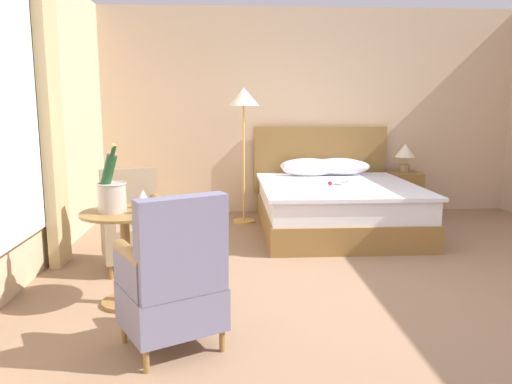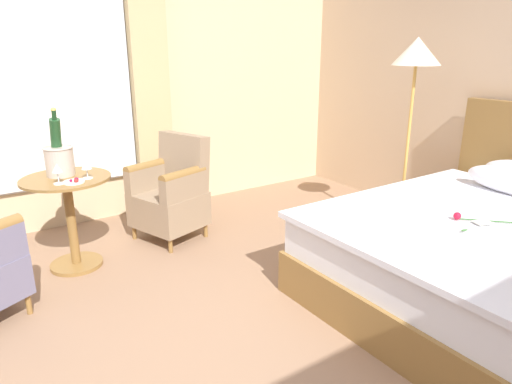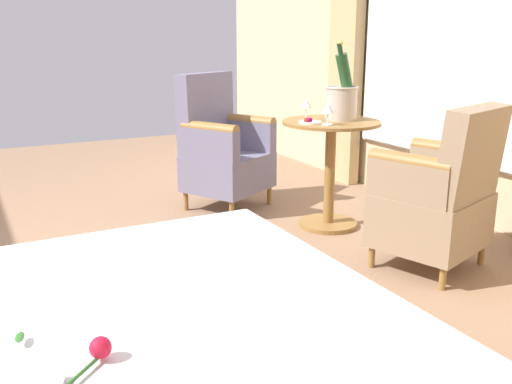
{
  "view_description": "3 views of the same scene",
  "coord_description": "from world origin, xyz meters",
  "px_view_note": "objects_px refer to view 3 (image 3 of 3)",
  "views": [
    {
      "loc": [
        -1.16,
        -3.69,
        1.5
      ],
      "look_at": [
        -0.89,
        0.9,
        0.7
      ],
      "focal_mm": 35.0,
      "sensor_mm": 36.0,
      "label": 1
    },
    {
      "loc": [
        1.54,
        -0.68,
        1.65
      ],
      "look_at": [
        -1.09,
        1.11,
        0.63
      ],
      "focal_mm": 32.0,
      "sensor_mm": 36.0,
      "label": 2
    },
    {
      "loc": [
        0.23,
        3.02,
        1.26
      ],
      "look_at": [
        -0.86,
        0.96,
        0.62
      ],
      "focal_mm": 40.0,
      "sensor_mm": 36.0,
      "label": 3
    }
  ],
  "objects_px": {
    "armchair_facing_bed": "(222,149)",
    "side_table_round": "(330,163)",
    "wine_glass_near_bucket": "(306,105)",
    "armchair_by_window": "(439,197)",
    "champagne_bucket": "(342,98)",
    "snack_plate": "(310,122)",
    "wine_glass_near_edge": "(328,109)"
  },
  "relations": [
    {
      "from": "armchair_by_window",
      "to": "champagne_bucket",
      "type": "bearing_deg",
      "value": -88.52
    },
    {
      "from": "wine_glass_near_edge",
      "to": "armchair_facing_bed",
      "type": "height_order",
      "value": "armchair_facing_bed"
    },
    {
      "from": "side_table_round",
      "to": "snack_plate",
      "type": "xyz_separation_m",
      "value": [
        0.18,
        0.02,
        0.29
      ]
    },
    {
      "from": "wine_glass_near_edge",
      "to": "champagne_bucket",
      "type": "bearing_deg",
      "value": -145.67
    },
    {
      "from": "champagne_bucket",
      "to": "armchair_facing_bed",
      "type": "height_order",
      "value": "champagne_bucket"
    },
    {
      "from": "snack_plate",
      "to": "side_table_round",
      "type": "bearing_deg",
      "value": -174.52
    },
    {
      "from": "armchair_by_window",
      "to": "armchair_facing_bed",
      "type": "height_order",
      "value": "armchair_facing_bed"
    },
    {
      "from": "side_table_round",
      "to": "wine_glass_near_bucket",
      "type": "height_order",
      "value": "wine_glass_near_bucket"
    },
    {
      "from": "wine_glass_near_edge",
      "to": "snack_plate",
      "type": "height_order",
      "value": "wine_glass_near_edge"
    },
    {
      "from": "champagne_bucket",
      "to": "wine_glass_near_edge",
      "type": "distance_m",
      "value": 0.25
    },
    {
      "from": "snack_plate",
      "to": "armchair_facing_bed",
      "type": "xyz_separation_m",
      "value": [
        0.26,
        -0.78,
        -0.29
      ]
    },
    {
      "from": "champagne_bucket",
      "to": "wine_glass_near_bucket",
      "type": "bearing_deg",
      "value": -15.65
    },
    {
      "from": "wine_glass_near_edge",
      "to": "snack_plate",
      "type": "xyz_separation_m",
      "value": [
        0.06,
        -0.11,
        -0.09
      ]
    },
    {
      "from": "champagne_bucket",
      "to": "snack_plate",
      "type": "bearing_deg",
      "value": 6.04
    },
    {
      "from": "wine_glass_near_bucket",
      "to": "snack_plate",
      "type": "xyz_separation_m",
      "value": [
        0.03,
        0.09,
        -0.09
      ]
    },
    {
      "from": "side_table_round",
      "to": "champagne_bucket",
      "type": "distance_m",
      "value": 0.44
    },
    {
      "from": "champagne_bucket",
      "to": "armchair_by_window",
      "type": "height_order",
      "value": "champagne_bucket"
    },
    {
      "from": "side_table_round",
      "to": "wine_glass_near_bucket",
      "type": "xyz_separation_m",
      "value": [
        0.15,
        -0.08,
        0.39
      ]
    },
    {
      "from": "armchair_facing_bed",
      "to": "wine_glass_near_bucket",
      "type": "bearing_deg",
      "value": 112.52
    },
    {
      "from": "side_table_round",
      "to": "snack_plate",
      "type": "bearing_deg",
      "value": 5.48
    },
    {
      "from": "side_table_round",
      "to": "armchair_by_window",
      "type": "distance_m",
      "value": 0.88
    },
    {
      "from": "wine_glass_near_bucket",
      "to": "armchair_by_window",
      "type": "xyz_separation_m",
      "value": [
        -0.26,
        0.95,
        -0.41
      ]
    },
    {
      "from": "wine_glass_near_edge",
      "to": "armchair_by_window",
      "type": "xyz_separation_m",
      "value": [
        -0.23,
        0.75,
        -0.41
      ]
    },
    {
      "from": "wine_glass_near_edge",
      "to": "armchair_by_window",
      "type": "height_order",
      "value": "armchair_by_window"
    },
    {
      "from": "side_table_round",
      "to": "wine_glass_near_edge",
      "type": "xyz_separation_m",
      "value": [
        0.12,
        0.13,
        0.38
      ]
    },
    {
      "from": "snack_plate",
      "to": "armchair_facing_bed",
      "type": "relative_size",
      "value": 0.15
    },
    {
      "from": "armchair_facing_bed",
      "to": "side_table_round",
      "type": "bearing_deg",
      "value": 119.67
    },
    {
      "from": "snack_plate",
      "to": "armchair_by_window",
      "type": "height_order",
      "value": "armchair_by_window"
    },
    {
      "from": "snack_plate",
      "to": "wine_glass_near_bucket",
      "type": "bearing_deg",
      "value": -108.3
    },
    {
      "from": "wine_glass_near_edge",
      "to": "armchair_by_window",
      "type": "bearing_deg",
      "value": 106.98
    },
    {
      "from": "armchair_by_window",
      "to": "armchair_facing_bed",
      "type": "xyz_separation_m",
      "value": [
        0.54,
        -1.64,
        0.03
      ]
    },
    {
      "from": "side_table_round",
      "to": "armchair_by_window",
      "type": "xyz_separation_m",
      "value": [
        -0.11,
        0.88,
        -0.03
      ]
    }
  ]
}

